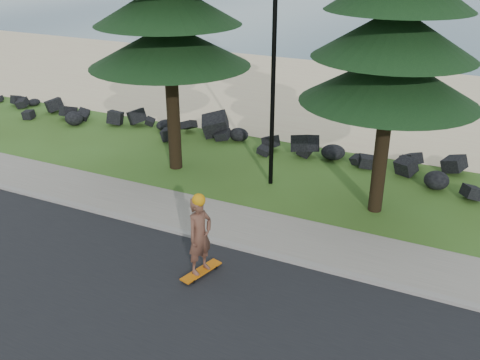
{
  "coord_description": "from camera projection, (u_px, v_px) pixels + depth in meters",
  "views": [
    {
      "loc": [
        5.96,
        -11.56,
        7.37
      ],
      "look_at": [
        0.42,
        0.0,
        1.51
      ],
      "focal_mm": 40.0,
      "sensor_mm": 36.0,
      "label": 1
    }
  ],
  "objects": [
    {
      "name": "sidewalk",
      "position": [
        230.0,
        222.0,
        15.04
      ],
      "size": [
        160.0,
        2.0,
        0.08
      ],
      "primitive_type": "cube",
      "color": "slate",
      "rests_on": "ground"
    },
    {
      "name": "lamp_post",
      "position": [
        274.0,
        56.0,
        15.8
      ],
      "size": [
        0.25,
        0.14,
        8.14
      ],
      "color": "black",
      "rests_on": "ground"
    },
    {
      "name": "ground",
      "position": [
        226.0,
        227.0,
        14.89
      ],
      "size": [
        160.0,
        160.0,
        0.0
      ],
      "primitive_type": "plane",
      "color": "#355219",
      "rests_on": "ground"
    },
    {
      "name": "kerb",
      "position": [
        211.0,
        240.0,
        14.13
      ],
      "size": [
        160.0,
        0.2,
        0.1
      ],
      "primitive_type": "cube",
      "color": "gray",
      "rests_on": "ground"
    },
    {
      "name": "road",
      "position": [
        129.0,
        322.0,
        11.2
      ],
      "size": [
        160.0,
        7.0,
        0.02
      ],
      "primitive_type": "cube",
      "color": "black",
      "rests_on": "ground"
    },
    {
      "name": "ocean",
      "position": [
        444.0,
        12.0,
        56.72
      ],
      "size": [
        160.0,
        58.0,
        0.01
      ],
      "primitive_type": "cube",
      "color": "#395C6E",
      "rests_on": "ground"
    },
    {
      "name": "skateboarder",
      "position": [
        200.0,
        236.0,
        12.32
      ],
      "size": [
        0.62,
        1.18,
        2.14
      ],
      "rotation": [
        0.0,
        0.0,
        1.31
      ],
      "color": "#C6620B",
      "rests_on": "ground"
    },
    {
      "name": "beach_sand",
      "position": [
        357.0,
        98.0,
        26.78
      ],
      "size": [
        160.0,
        15.0,
        0.01
      ],
      "primitive_type": "cube",
      "color": "beige",
      "rests_on": "ground"
    },
    {
      "name": "seawall_boulders",
      "position": [
        296.0,
        158.0,
        19.49
      ],
      "size": [
        60.0,
        2.4,
        1.1
      ],
      "primitive_type": null,
      "color": "black",
      "rests_on": "ground"
    }
  ]
}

